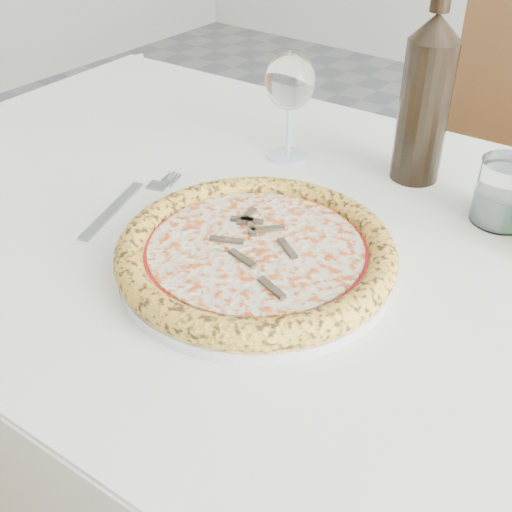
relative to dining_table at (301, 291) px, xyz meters
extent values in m
cube|color=brown|center=(0.00, 0.00, 0.07)|extent=(1.36, 0.82, 0.04)
cube|color=white|center=(0.00, 0.00, 0.09)|extent=(1.42, 0.88, 0.01)
cube|color=white|center=(0.00, 0.41, -0.02)|extent=(1.38, 0.01, 0.22)
cube|color=white|center=(-0.69, 0.00, -0.02)|extent=(0.01, 0.82, 0.22)
cylinder|color=brown|center=(-0.60, 0.32, -0.31)|extent=(0.06, 0.06, 0.71)
cube|color=brown|center=(0.01, 0.69, -0.21)|extent=(0.54, 0.54, 0.04)
cylinder|color=brown|center=(0.17, 0.46, -0.45)|extent=(0.04, 0.04, 0.43)
cylinder|color=brown|center=(-0.14, 0.92, -0.45)|extent=(0.04, 0.04, 0.43)
cylinder|color=brown|center=(-0.22, 0.54, -0.45)|extent=(0.04, 0.04, 0.43)
cylinder|color=silver|center=(0.00, -0.10, 0.10)|extent=(0.32, 0.32, 0.01)
torus|color=silver|center=(0.00, -0.10, 0.10)|extent=(0.32, 0.32, 0.01)
cylinder|color=#E0B555|center=(0.00, -0.10, 0.11)|extent=(0.31, 0.31, 0.01)
torus|color=gold|center=(0.00, -0.10, 0.12)|extent=(0.32, 0.32, 0.03)
cylinder|color=red|center=(0.00, -0.10, 0.12)|extent=(0.27, 0.27, 0.00)
cylinder|color=beige|center=(0.00, -0.10, 0.12)|extent=(0.25, 0.25, 0.00)
cube|color=#382B1C|center=(0.03, -0.10, 0.13)|extent=(0.04, 0.01, 0.00)
cube|color=#382B1C|center=(0.04, -0.06, 0.13)|extent=(0.03, 0.03, 0.00)
cube|color=#382B1C|center=(0.00, -0.03, 0.13)|extent=(0.01, 0.04, 0.00)
cube|color=#382B1C|center=(-0.03, -0.07, 0.13)|extent=(0.03, 0.03, 0.00)
cube|color=#382B1C|center=(-0.06, -0.10, 0.13)|extent=(0.04, 0.01, 0.00)
cube|color=#382B1C|center=(-0.05, -0.15, 0.13)|extent=(0.03, 0.03, 0.00)
cube|color=#382B1C|center=(0.00, -0.14, 0.13)|extent=(0.01, 0.04, 0.00)
cube|color=#382B1C|center=(0.04, -0.14, 0.13)|extent=(0.03, 0.03, 0.00)
cube|color=gray|center=(-0.23, -0.11, 0.09)|extent=(0.06, 0.15, 0.00)
cube|color=gray|center=(-0.23, -0.02, 0.09)|extent=(0.03, 0.03, 0.00)
cylinder|color=gray|center=(-0.24, 0.01, 0.09)|extent=(0.00, 0.04, 0.00)
cylinder|color=gray|center=(-0.24, 0.01, 0.09)|extent=(0.00, 0.04, 0.00)
cylinder|color=gray|center=(-0.23, 0.01, 0.09)|extent=(0.00, 0.04, 0.00)
cylinder|color=gray|center=(-0.22, 0.01, 0.09)|extent=(0.00, 0.04, 0.00)
cylinder|color=silver|center=(-0.14, 0.17, 0.09)|extent=(0.06, 0.06, 0.00)
cylinder|color=silver|center=(-0.14, 0.17, 0.14)|extent=(0.01, 0.01, 0.08)
ellipsoid|color=white|center=(-0.14, 0.17, 0.21)|extent=(0.07, 0.07, 0.08)
cylinder|color=white|center=(0.19, 0.18, 0.13)|extent=(0.07, 0.07, 0.08)
cylinder|color=silver|center=(0.19, 0.18, 0.11)|extent=(0.07, 0.07, 0.04)
cylinder|color=black|center=(0.04, 0.23, 0.19)|extent=(0.07, 0.07, 0.20)
cone|color=black|center=(0.04, 0.23, 0.31)|extent=(0.07, 0.07, 0.04)
camera|label=1|loc=(0.37, -0.58, 0.53)|focal=45.00mm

